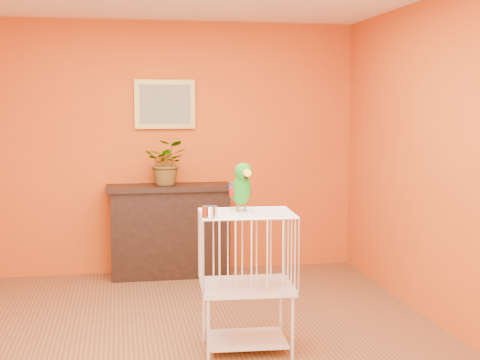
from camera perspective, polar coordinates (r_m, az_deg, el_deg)
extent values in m
plane|color=brown|center=(5.03, -4.36, -13.87)|extent=(4.50, 4.50, 0.00)
plane|color=#CA5613|center=(6.97, -6.40, 2.74)|extent=(4.00, 0.00, 4.00)
plane|color=#CA5613|center=(2.53, 0.76, -3.62)|extent=(4.00, 0.00, 4.00)
plane|color=#CA5613|center=(5.33, 17.45, 1.37)|extent=(0.00, 4.50, 4.50)
cube|color=black|center=(6.87, -6.00, -4.52)|extent=(1.18, 0.39, 0.89)
cube|color=black|center=(6.79, -6.04, -0.64)|extent=(1.26, 0.45, 0.05)
cube|color=black|center=(6.69, -5.88, -4.80)|extent=(0.83, 0.02, 0.44)
cube|color=#4D2716|center=(6.82, -8.03, -5.46)|extent=(0.05, 0.18, 0.28)
cube|color=#2A4723|center=(6.83, -7.37, -5.45)|extent=(0.05, 0.18, 0.28)
cube|color=#4D2716|center=(6.83, -6.62, -5.43)|extent=(0.05, 0.18, 0.28)
cube|color=#2A4723|center=(6.84, -5.79, -5.40)|extent=(0.05, 0.18, 0.28)
cube|color=#4D2716|center=(6.85, -4.97, -5.38)|extent=(0.05, 0.18, 0.28)
imported|color=#26722D|center=(6.80, -6.25, 1.10)|extent=(0.52, 0.55, 0.36)
cube|color=#A68D3B|center=(6.93, -6.43, 6.44)|extent=(0.62, 0.03, 0.50)
cube|color=gray|center=(6.91, -6.42, 6.44)|extent=(0.52, 0.01, 0.40)
cube|color=white|center=(4.90, 0.56, -13.42)|extent=(0.57, 0.45, 0.02)
cube|color=white|center=(4.78, 0.57, -9.07)|extent=(0.67, 0.53, 0.04)
cube|color=white|center=(4.67, 0.57, -2.86)|extent=(0.67, 0.53, 0.01)
cylinder|color=white|center=(4.61, -2.72, -12.81)|extent=(0.02, 0.02, 0.44)
cylinder|color=white|center=(4.69, 4.52, -12.50)|extent=(0.02, 0.02, 0.44)
cylinder|color=white|center=(5.04, -3.10, -11.15)|extent=(0.02, 0.02, 0.44)
cylinder|color=white|center=(5.10, 3.51, -10.91)|extent=(0.02, 0.02, 0.44)
cylinder|color=silver|center=(4.46, -2.61, -2.71)|extent=(0.10, 0.10, 0.07)
cylinder|color=#59544C|center=(4.71, -0.20, -2.44)|extent=(0.02, 0.02, 0.05)
cylinder|color=#59544C|center=(4.73, 0.44, -2.41)|extent=(0.02, 0.02, 0.05)
ellipsoid|color=#078416|center=(4.70, 0.12, -0.85)|extent=(0.16, 0.21, 0.25)
ellipsoid|color=#078416|center=(4.65, 0.28, 0.72)|extent=(0.14, 0.15, 0.12)
cone|color=#FF9E15|center=(4.60, 0.52, 0.49)|extent=(0.07, 0.09, 0.08)
cone|color=black|center=(4.62, 0.46, 0.23)|extent=(0.04, 0.03, 0.03)
sphere|color=black|center=(4.62, -0.13, 0.84)|extent=(0.02, 0.02, 0.02)
sphere|color=black|center=(4.64, 0.86, 0.88)|extent=(0.02, 0.02, 0.02)
ellipsoid|color=#A50C0C|center=(4.69, -0.72, -1.00)|extent=(0.04, 0.08, 0.09)
ellipsoid|color=navy|center=(4.74, 0.86, -0.93)|extent=(0.04, 0.08, 0.09)
cone|color=#078416|center=(4.79, -0.20, -1.72)|extent=(0.10, 0.18, 0.14)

